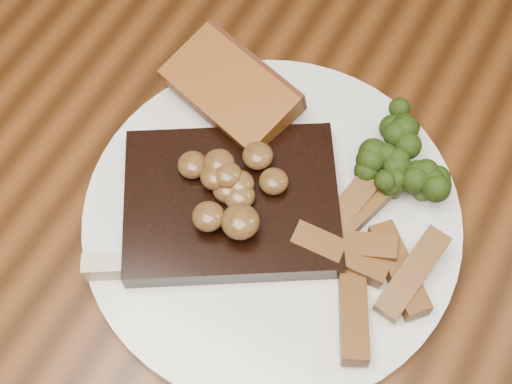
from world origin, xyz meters
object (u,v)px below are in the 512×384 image
(plate, at_px, (272,219))
(garlic_bread, at_px, (231,104))
(steak, at_px, (232,204))
(dining_table, at_px, (264,232))
(potato_wedges, at_px, (369,257))

(plate, relative_size, garlic_bread, 2.78)
(steak, bearing_deg, garlic_bread, 88.56)
(dining_table, xyz_separation_m, plate, (0.02, -0.02, 0.10))
(potato_wedges, bearing_deg, plate, -178.77)
(dining_table, relative_size, potato_wedges, 16.29)
(steak, relative_size, garlic_bread, 1.53)
(garlic_bread, bearing_deg, steak, -43.84)
(dining_table, height_order, steak, steak)
(potato_wedges, bearing_deg, steak, -173.72)
(plate, bearing_deg, garlic_bread, 138.12)
(dining_table, height_order, plate, plate)
(garlic_bread, distance_m, potato_wedges, 0.18)
(plate, height_order, steak, steak)
(dining_table, height_order, potato_wedges, potato_wedges)
(plate, relative_size, potato_wedges, 3.09)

